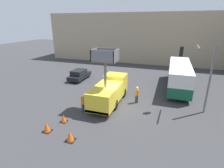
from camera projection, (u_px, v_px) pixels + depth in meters
name	position (u px, v px, depth m)	size (l,w,h in m)	color
ground_plane	(118.00, 105.00, 18.21)	(120.00, 120.00, 0.00)	#38383A
building_backdrop_far	(150.00, 37.00, 38.73)	(44.00, 10.00, 10.09)	tan
utility_truck	(109.00, 90.00, 18.25)	(2.33, 6.62, 5.90)	yellow
city_bus	(179.00, 74.00, 22.54)	(2.59, 10.31, 3.18)	#145638
traffic_light_pole	(200.00, 68.00, 15.74)	(2.95, 2.70, 6.44)	slate
road_worker_near_truck	(83.00, 103.00, 16.65)	(0.38, 0.38, 1.81)	navy
road_worker_directing	(137.00, 95.00, 18.56)	(0.38, 0.38, 1.82)	navy
traffic_cone_near_truck	(70.00, 136.00, 12.68)	(0.69, 0.69, 0.79)	black
traffic_cone_mid_road	(47.00, 127.00, 13.77)	(0.68, 0.68, 0.77)	black
traffic_cone_far_side	(63.00, 118.00, 15.14)	(0.59, 0.59, 0.67)	black
parked_car_curbside	(79.00, 75.00, 26.17)	(1.87, 4.23, 1.54)	black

